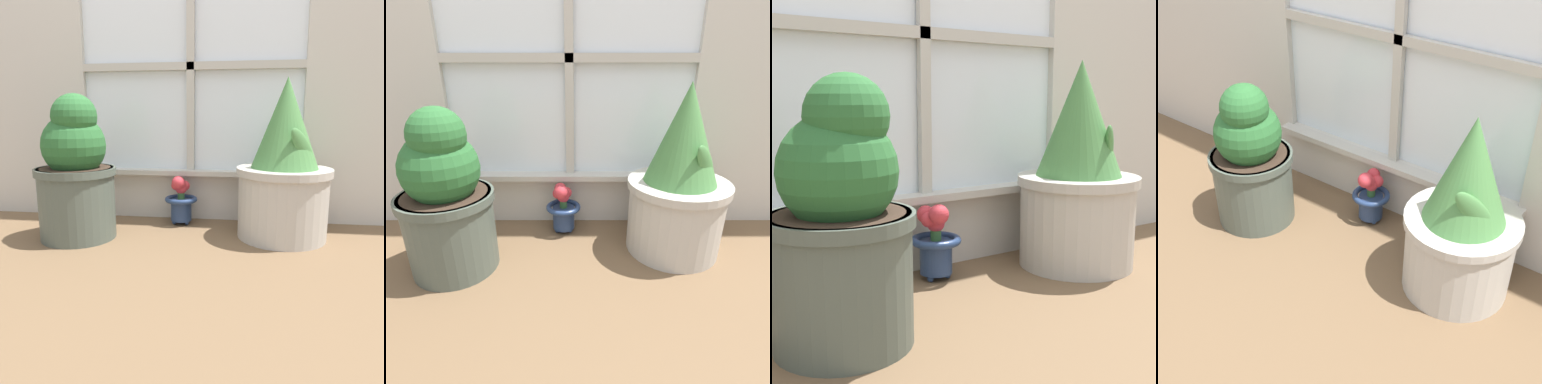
# 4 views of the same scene
# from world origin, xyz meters

# --- Properties ---
(ground_plane) EXTENTS (10.00, 10.00, 0.00)m
(ground_plane) POSITION_xyz_m (0.00, 0.00, 0.00)
(ground_plane) COLOR brown
(potted_plant_left) EXTENTS (0.33, 0.33, 0.60)m
(potted_plant_left) POSITION_xyz_m (-0.43, 0.19, 0.27)
(potted_plant_left) COLOR #4C564C
(potted_plant_left) RESTS_ON ground_plane
(potted_plant_right) EXTENTS (0.39, 0.39, 0.67)m
(potted_plant_right) POSITION_xyz_m (0.43, 0.32, 0.28)
(potted_plant_right) COLOR #B7B2A8
(potted_plant_right) RESTS_ON ground_plane
(flower_vase) EXTENTS (0.16, 0.16, 0.24)m
(flower_vase) POSITION_xyz_m (-0.03, 0.45, 0.13)
(flower_vase) COLOR navy
(flower_vase) RESTS_ON ground_plane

